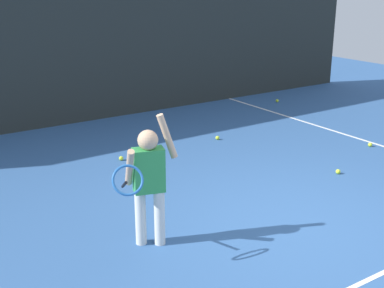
{
  "coord_description": "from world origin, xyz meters",
  "views": [
    {
      "loc": [
        -3.64,
        -3.52,
        2.59
      ],
      "look_at": [
        -0.71,
        0.88,
        0.85
      ],
      "focal_mm": 47.81,
      "sensor_mm": 36.0,
      "label": 1
    }
  ],
  "objects_px": {
    "tennis_player": "(148,178)",
    "tennis_ball_6": "(277,101)",
    "tennis_ball_1": "(217,138)",
    "tennis_ball_2": "(121,158)",
    "tennis_ball_3": "(370,145)",
    "tennis_ball_5": "(338,172)"
  },
  "relations": [
    {
      "from": "tennis_ball_2",
      "to": "tennis_ball_6",
      "type": "distance_m",
      "value": 4.67
    },
    {
      "from": "tennis_ball_3",
      "to": "tennis_ball_5",
      "type": "xyz_separation_m",
      "value": [
        -1.35,
        -0.52,
        0.0
      ]
    },
    {
      "from": "tennis_ball_1",
      "to": "tennis_ball_2",
      "type": "relative_size",
      "value": 1.0
    },
    {
      "from": "tennis_player",
      "to": "tennis_ball_5",
      "type": "distance_m",
      "value": 3.2
    },
    {
      "from": "tennis_ball_3",
      "to": "tennis_ball_2",
      "type": "bearing_deg",
      "value": 155.78
    },
    {
      "from": "tennis_player",
      "to": "tennis_ball_5",
      "type": "relative_size",
      "value": 20.46
    },
    {
      "from": "tennis_ball_1",
      "to": "tennis_ball_5",
      "type": "relative_size",
      "value": 1.0
    },
    {
      "from": "tennis_player",
      "to": "tennis_ball_1",
      "type": "distance_m",
      "value": 3.66
    },
    {
      "from": "tennis_ball_5",
      "to": "tennis_player",
      "type": "bearing_deg",
      "value": -175.0
    },
    {
      "from": "tennis_ball_1",
      "to": "tennis_ball_3",
      "type": "relative_size",
      "value": 1.0
    },
    {
      "from": "tennis_ball_2",
      "to": "tennis_ball_1",
      "type": "bearing_deg",
      "value": 0.8
    },
    {
      "from": "tennis_ball_6",
      "to": "tennis_ball_2",
      "type": "bearing_deg",
      "value": -161.76
    },
    {
      "from": "tennis_player",
      "to": "tennis_ball_3",
      "type": "bearing_deg",
      "value": 27.13
    },
    {
      "from": "tennis_player",
      "to": "tennis_ball_6",
      "type": "xyz_separation_m",
      "value": [
        5.3,
        3.87,
        -0.69
      ]
    },
    {
      "from": "tennis_ball_2",
      "to": "tennis_ball_3",
      "type": "relative_size",
      "value": 1.0
    },
    {
      "from": "tennis_player",
      "to": "tennis_ball_6",
      "type": "height_order",
      "value": "tennis_player"
    },
    {
      "from": "tennis_ball_3",
      "to": "tennis_ball_5",
      "type": "distance_m",
      "value": 1.45
    },
    {
      "from": "tennis_ball_2",
      "to": "tennis_ball_3",
      "type": "bearing_deg",
      "value": -24.22
    },
    {
      "from": "tennis_ball_2",
      "to": "tennis_ball_5",
      "type": "distance_m",
      "value": 3.1
    },
    {
      "from": "tennis_ball_5",
      "to": "tennis_ball_6",
      "type": "distance_m",
      "value": 4.22
    },
    {
      "from": "tennis_ball_1",
      "to": "tennis_ball_3",
      "type": "bearing_deg",
      "value": -42.15
    },
    {
      "from": "tennis_ball_1",
      "to": "tennis_ball_6",
      "type": "distance_m",
      "value": 3.02
    }
  ]
}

